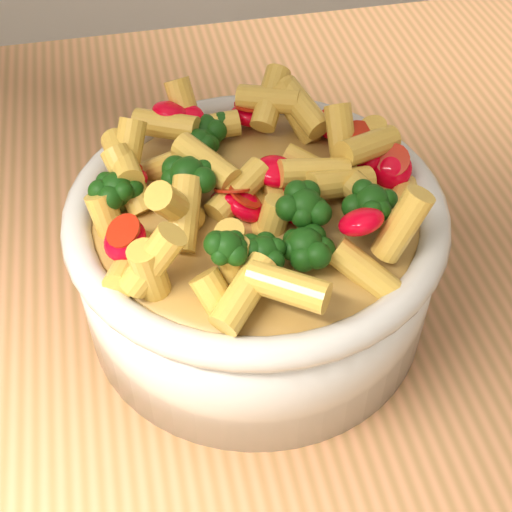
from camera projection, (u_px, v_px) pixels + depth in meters
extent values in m
cube|color=tan|center=(205.00, 275.00, 0.62)|extent=(1.20, 0.80, 0.04)
cylinder|color=tan|center=(491.00, 254.00, 1.27)|extent=(0.05, 0.05, 0.86)
cylinder|color=silver|center=(256.00, 261.00, 0.54)|extent=(0.26, 0.26, 0.10)
ellipsoid|color=silver|center=(256.00, 289.00, 0.56)|extent=(0.24, 0.24, 0.04)
torus|color=silver|center=(256.00, 210.00, 0.50)|extent=(0.27, 0.27, 0.02)
ellipsoid|color=gold|center=(256.00, 210.00, 0.50)|extent=(0.23, 0.23, 0.03)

